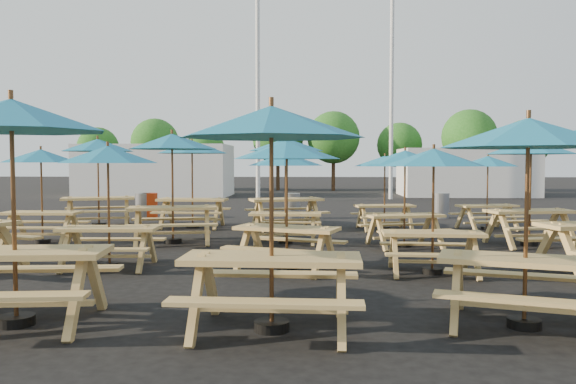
{
  "coord_description": "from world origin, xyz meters",
  "views": [
    {
      "loc": [
        0.65,
        -12.39,
        1.83
      ],
      "look_at": [
        0.0,
        1.5,
        1.1
      ],
      "focal_mm": 35.0,
      "sensor_mm": 36.0,
      "label": 1
    }
  ],
  "objects_px": {
    "picnic_unit_14": "(405,164)",
    "picnic_unit_19": "(488,166)",
    "picnic_unit_7": "(192,153)",
    "waste_bin_2": "(292,206)",
    "picnic_unit_6": "(172,149)",
    "picnic_unit_5": "(108,163)",
    "picnic_unit_10": "(285,165)",
    "picnic_unit_3": "(98,151)",
    "picnic_unit_9": "(287,159)",
    "picnic_unit_8": "(271,137)",
    "waste_bin_3": "(441,206)",
    "picnic_unit_2": "(41,162)",
    "picnic_unit_15": "(385,166)",
    "picnic_unit_18": "(531,154)",
    "picnic_unit_12": "(528,147)",
    "waste_bin_1": "(143,206)",
    "picnic_unit_11": "(286,151)",
    "waste_bin_0": "(150,205)",
    "picnic_unit_13": "(434,166)",
    "picnic_unit_4": "(12,131)"
  },
  "relations": [
    {
      "from": "picnic_unit_14",
      "to": "picnic_unit_19",
      "type": "xyz_separation_m",
      "value": [
        2.75,
        3.23,
        -0.07
      ]
    },
    {
      "from": "picnic_unit_19",
      "to": "picnic_unit_14",
      "type": "bearing_deg",
      "value": -144.2
    },
    {
      "from": "picnic_unit_7",
      "to": "waste_bin_2",
      "type": "bearing_deg",
      "value": 45.82
    },
    {
      "from": "picnic_unit_6",
      "to": "picnic_unit_14",
      "type": "bearing_deg",
      "value": -15.15
    },
    {
      "from": "picnic_unit_5",
      "to": "picnic_unit_10",
      "type": "bearing_deg",
      "value": 44.88
    },
    {
      "from": "picnic_unit_3",
      "to": "picnic_unit_9",
      "type": "relative_size",
      "value": 1.12
    },
    {
      "from": "picnic_unit_8",
      "to": "waste_bin_3",
      "type": "distance_m",
      "value": 13.61
    },
    {
      "from": "picnic_unit_2",
      "to": "picnic_unit_15",
      "type": "relative_size",
      "value": 1.06
    },
    {
      "from": "picnic_unit_5",
      "to": "picnic_unit_19",
      "type": "relative_size",
      "value": 1.05
    },
    {
      "from": "picnic_unit_14",
      "to": "picnic_unit_18",
      "type": "height_order",
      "value": "picnic_unit_18"
    },
    {
      "from": "picnic_unit_12",
      "to": "waste_bin_1",
      "type": "height_order",
      "value": "picnic_unit_12"
    },
    {
      "from": "picnic_unit_19",
      "to": "picnic_unit_11",
      "type": "bearing_deg",
      "value": 166.73
    },
    {
      "from": "picnic_unit_10",
      "to": "picnic_unit_12",
      "type": "relative_size",
      "value": 0.86
    },
    {
      "from": "picnic_unit_2",
      "to": "picnic_unit_5",
      "type": "relative_size",
      "value": 1.01
    },
    {
      "from": "picnic_unit_12",
      "to": "picnic_unit_18",
      "type": "bearing_deg",
      "value": 86.57
    },
    {
      "from": "picnic_unit_5",
      "to": "picnic_unit_9",
      "type": "xyz_separation_m",
      "value": [
        3.09,
        -0.06,
        0.07
      ]
    },
    {
      "from": "picnic_unit_9",
      "to": "picnic_unit_15",
      "type": "distance_m",
      "value": 6.35
    },
    {
      "from": "waste_bin_1",
      "to": "waste_bin_3",
      "type": "height_order",
      "value": "same"
    },
    {
      "from": "picnic_unit_11",
      "to": "waste_bin_0",
      "type": "bearing_deg",
      "value": 129.79
    },
    {
      "from": "picnic_unit_13",
      "to": "picnic_unit_15",
      "type": "bearing_deg",
      "value": 93.02
    },
    {
      "from": "picnic_unit_6",
      "to": "picnic_unit_14",
      "type": "xyz_separation_m",
      "value": [
        5.16,
        -0.28,
        -0.33
      ]
    },
    {
      "from": "picnic_unit_18",
      "to": "waste_bin_1",
      "type": "xyz_separation_m",
      "value": [
        -10.36,
        5.65,
        -1.61
      ]
    },
    {
      "from": "picnic_unit_11",
      "to": "picnic_unit_13",
      "type": "height_order",
      "value": "picnic_unit_11"
    },
    {
      "from": "picnic_unit_5",
      "to": "picnic_unit_9",
      "type": "relative_size",
      "value": 0.93
    },
    {
      "from": "picnic_unit_4",
      "to": "waste_bin_3",
      "type": "relative_size",
      "value": 3.09
    },
    {
      "from": "picnic_unit_8",
      "to": "picnic_unit_19",
      "type": "bearing_deg",
      "value": 63.01
    },
    {
      "from": "picnic_unit_5",
      "to": "picnic_unit_15",
      "type": "distance_m",
      "value": 7.99
    },
    {
      "from": "picnic_unit_9",
      "to": "picnic_unit_10",
      "type": "height_order",
      "value": "picnic_unit_9"
    },
    {
      "from": "picnic_unit_3",
      "to": "picnic_unit_18",
      "type": "bearing_deg",
      "value": -33.26
    },
    {
      "from": "picnic_unit_18",
      "to": "waste_bin_1",
      "type": "height_order",
      "value": "picnic_unit_18"
    },
    {
      "from": "picnic_unit_8",
      "to": "waste_bin_3",
      "type": "xyz_separation_m",
      "value": [
        4.66,
        12.67,
        -1.69
      ]
    },
    {
      "from": "picnic_unit_6",
      "to": "picnic_unit_14",
      "type": "height_order",
      "value": "picnic_unit_6"
    },
    {
      "from": "picnic_unit_10",
      "to": "waste_bin_0",
      "type": "bearing_deg",
      "value": 131.52
    },
    {
      "from": "picnic_unit_9",
      "to": "picnic_unit_12",
      "type": "distance_m",
      "value": 4.25
    },
    {
      "from": "picnic_unit_8",
      "to": "picnic_unit_9",
      "type": "bearing_deg",
      "value": 91.74
    },
    {
      "from": "picnic_unit_4",
      "to": "picnic_unit_7",
      "type": "height_order",
      "value": "picnic_unit_4"
    },
    {
      "from": "waste_bin_2",
      "to": "waste_bin_3",
      "type": "xyz_separation_m",
      "value": [
        4.91,
        0.42,
        0.0
      ]
    },
    {
      "from": "waste_bin_2",
      "to": "picnic_unit_9",
      "type": "bearing_deg",
      "value": -88.38
    },
    {
      "from": "picnic_unit_18",
      "to": "waste_bin_2",
      "type": "relative_size",
      "value": 2.86
    },
    {
      "from": "picnic_unit_9",
      "to": "waste_bin_0",
      "type": "xyz_separation_m",
      "value": [
        -4.97,
        8.79,
        -1.48
      ]
    },
    {
      "from": "picnic_unit_15",
      "to": "picnic_unit_19",
      "type": "bearing_deg",
      "value": -6.23
    },
    {
      "from": "picnic_unit_5",
      "to": "picnic_unit_10",
      "type": "height_order",
      "value": "picnic_unit_5"
    },
    {
      "from": "picnic_unit_5",
      "to": "picnic_unit_18",
      "type": "bearing_deg",
      "value": 17.46
    },
    {
      "from": "picnic_unit_18",
      "to": "picnic_unit_11",
      "type": "bearing_deg",
      "value": 141.78
    },
    {
      "from": "picnic_unit_5",
      "to": "picnic_unit_10",
      "type": "distance_m",
      "value": 4.29
    },
    {
      "from": "picnic_unit_19",
      "to": "waste_bin_0",
      "type": "bearing_deg",
      "value": 150.93
    },
    {
      "from": "picnic_unit_6",
      "to": "picnic_unit_11",
      "type": "height_order",
      "value": "picnic_unit_11"
    },
    {
      "from": "picnic_unit_9",
      "to": "picnic_unit_12",
      "type": "bearing_deg",
      "value": -30.16
    },
    {
      "from": "picnic_unit_5",
      "to": "picnic_unit_12",
      "type": "height_order",
      "value": "picnic_unit_12"
    },
    {
      "from": "picnic_unit_4",
      "to": "picnic_unit_18",
      "type": "xyz_separation_m",
      "value": [
        8.08,
        6.45,
        -0.16
      ]
    }
  ]
}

